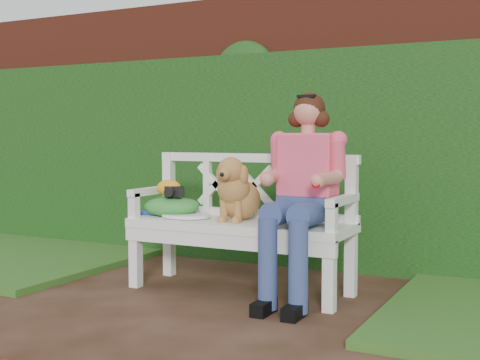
% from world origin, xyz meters
% --- Properties ---
extents(ground, '(60.00, 60.00, 0.00)m').
position_xyz_m(ground, '(0.00, 0.00, 0.00)').
color(ground, black).
extents(brick_wall, '(10.00, 0.30, 2.20)m').
position_xyz_m(brick_wall, '(0.00, 1.90, 1.10)').
color(brick_wall, maroon).
rests_on(brick_wall, ground).
extents(ivy_hedge, '(10.00, 0.18, 1.70)m').
position_xyz_m(ivy_hedge, '(0.00, 1.68, 0.85)').
color(ivy_hedge, '#2A631E').
rests_on(ivy_hedge, ground).
extents(garden_bench, '(1.59, 0.64, 0.48)m').
position_xyz_m(garden_bench, '(0.11, 0.71, 0.24)').
color(garden_bench, white).
rests_on(garden_bench, ground).
extents(seated_woman, '(0.54, 0.71, 1.25)m').
position_xyz_m(seated_woman, '(0.58, 0.69, 0.62)').
color(seated_woman, '#C74D6E').
rests_on(seated_woman, ground).
extents(dog, '(0.29, 0.39, 0.43)m').
position_xyz_m(dog, '(0.09, 0.71, 0.70)').
color(dog, '#BB6E29').
rests_on(dog, garden_bench).
extents(tennis_racket, '(0.68, 0.30, 0.03)m').
position_xyz_m(tennis_racket, '(-0.32, 0.67, 0.50)').
color(tennis_racket, silver).
rests_on(tennis_racket, garden_bench).
extents(green_bag, '(0.49, 0.44, 0.14)m').
position_xyz_m(green_bag, '(-0.43, 0.71, 0.55)').
color(green_bag, '#2D6824').
rests_on(green_bag, garden_bench).
extents(camera_item, '(0.12, 0.10, 0.08)m').
position_xyz_m(camera_item, '(-0.39, 0.69, 0.66)').
color(camera_item, black).
rests_on(camera_item, green_bag).
extents(baseball_glove, '(0.19, 0.14, 0.12)m').
position_xyz_m(baseball_glove, '(-0.45, 0.71, 0.68)').
color(baseball_glove, orange).
rests_on(baseball_glove, green_bag).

